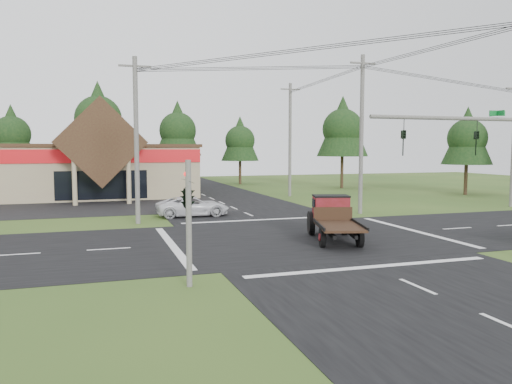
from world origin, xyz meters
name	(u,v)px	position (x,y,z in m)	size (l,w,h in m)	color
ground	(303,238)	(0.00, 0.00, 0.00)	(120.00, 120.00, 0.00)	#2E4C1B
road_ns	(303,238)	(0.00, 0.00, 0.01)	(12.00, 120.00, 0.02)	black
road_ew	(303,238)	(0.00, 0.00, 0.01)	(120.00, 12.00, 0.02)	black
parking_apron	(51,207)	(-14.00, 19.00, 0.01)	(28.00, 14.00, 0.02)	black
cvs_building	(41,169)	(-15.70, 29.57, 2.78)	(30.40, 18.20, 9.19)	tan
traffic_signal_mast	(501,157)	(5.82, -7.50, 4.43)	(8.12, 0.24, 7.00)	#595651
traffic_signal_corner	(187,185)	(-7.50, -7.32, 3.52)	(0.53, 2.48, 4.40)	#595651
utility_pole_nw	(136,139)	(-8.00, 8.00, 5.39)	(2.00, 0.30, 10.50)	#595651
utility_pole_ne	(361,133)	(8.00, 8.00, 5.89)	(2.00, 0.30, 11.50)	#595651
utility_pole_n	(290,139)	(8.00, 22.00, 5.74)	(2.00, 0.30, 11.20)	#595651
tree_row_b	(11,132)	(-20.00, 42.00, 6.70)	(5.60, 5.60, 10.10)	#332316
tree_row_c	(98,117)	(-10.00, 41.00, 8.72)	(7.28, 7.28, 13.13)	#332316
tree_row_d	(178,129)	(0.00, 42.00, 7.38)	(6.16, 6.16, 11.11)	#332316
tree_row_e	(240,139)	(8.00, 40.00, 6.03)	(5.04, 5.04, 9.09)	#332316
tree_side_ne	(343,127)	(18.00, 30.00, 7.38)	(6.16, 6.16, 11.11)	#332316
tree_side_e_near	(467,136)	(26.00, 18.00, 6.03)	(5.04, 5.04, 9.09)	#332316
antique_flatbed_truck	(335,219)	(1.16, -1.40, 1.17)	(2.13, 5.58, 2.33)	#51100B
white_pickup	(193,206)	(-4.01, 10.37, 0.71)	(2.36, 5.11, 1.42)	silver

